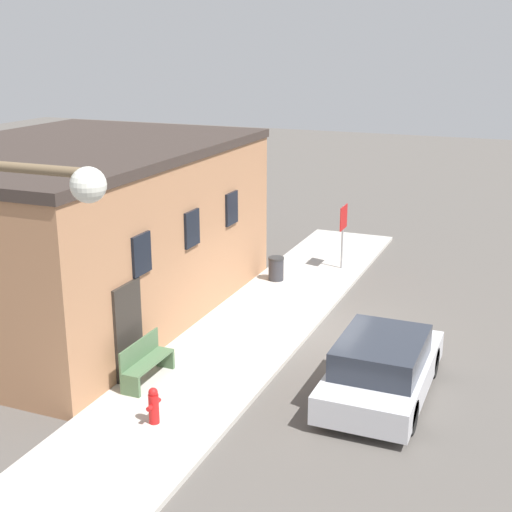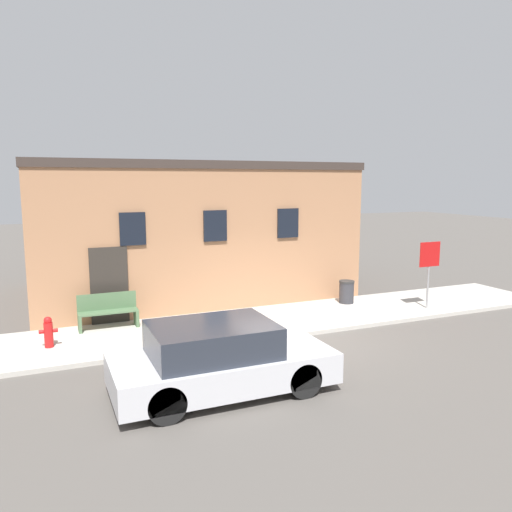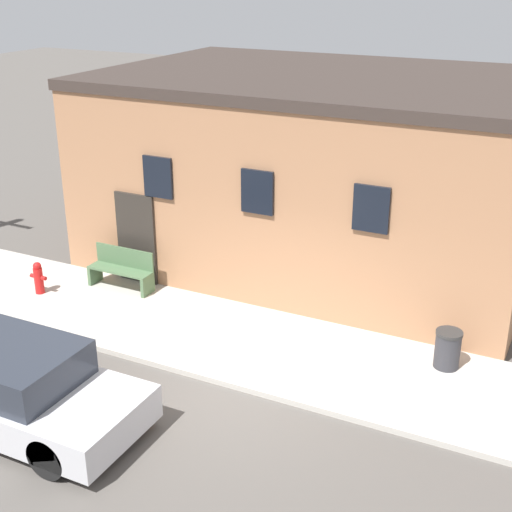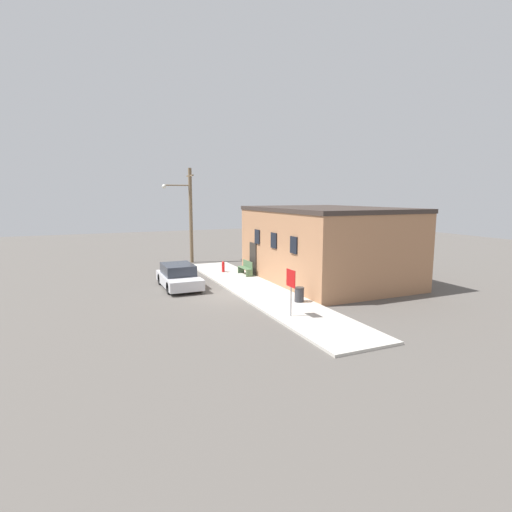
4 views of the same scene
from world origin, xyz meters
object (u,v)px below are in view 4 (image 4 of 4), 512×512
object	(u,v)px
fire_hydrant	(223,267)
utility_pole	(189,212)
stop_sign	(291,284)
trash_bin	(299,294)
bench	(246,268)
parked_car	(179,277)

from	to	relation	value
fire_hydrant	utility_pole	distance (m)	6.46
stop_sign	utility_pole	size ratio (longest dim) A/B	0.28
trash_bin	utility_pole	size ratio (longest dim) A/B	0.10
stop_sign	bench	size ratio (longest dim) A/B	1.34
parked_car	stop_sign	bearing A→B (deg)	21.51
utility_pole	parked_car	bearing A→B (deg)	-18.67
bench	trash_bin	size ratio (longest dim) A/B	2.12
fire_hydrant	stop_sign	xyz separation A→B (m)	(10.69, -0.65, 1.07)
fire_hydrant	parked_car	world-z (taller)	parked_car
stop_sign	fire_hydrant	bearing A→B (deg)	176.53
stop_sign	trash_bin	distance (m)	2.67
trash_bin	parked_car	distance (m)	7.43
bench	parked_car	xyz separation A→B (m)	(1.46, -4.77, 0.09)
stop_sign	parked_car	world-z (taller)	stop_sign
utility_pole	parked_car	size ratio (longest dim) A/B	1.78
trash_bin	utility_pole	world-z (taller)	utility_pole
stop_sign	trash_bin	world-z (taller)	stop_sign
utility_pole	parked_car	xyz separation A→B (m)	(8.31, -2.81, -3.31)
fire_hydrant	parked_car	xyz separation A→B (m)	(2.93, -3.71, 0.17)
bench	stop_sign	bearing A→B (deg)	-10.53
stop_sign	parked_car	xyz separation A→B (m)	(-7.76, -3.06, -0.90)
bench	utility_pole	distance (m)	7.89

